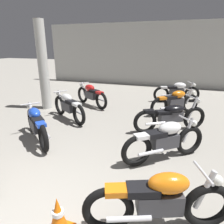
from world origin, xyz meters
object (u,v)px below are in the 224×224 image
(motorcycle_left_row_1, at_px, (36,124))
(motorcycle_right_row_1, at_px, (165,140))
(motorcycle_left_row_2, at_px, (68,106))
(motorcycle_right_row_2, at_px, (171,116))
(motorcycle_right_row_3, at_px, (176,102))
(traffic_cone, at_px, (58,216))
(motorcycle_left_row_3, at_px, (91,94))
(support_pillar, at_px, (43,66))
(motorcycle_right_row_4, at_px, (177,91))
(motorcycle_right_row_0, at_px, (160,200))

(motorcycle_left_row_1, relative_size, motorcycle_right_row_1, 1.01)
(motorcycle_left_row_2, xyz_separation_m, motorcycle_right_row_2, (3.21, 0.09, -0.01))
(motorcycle_right_row_3, distance_m, traffic_cone, 5.60)
(motorcycle_left_row_1, xyz_separation_m, motorcycle_right_row_3, (3.21, 3.32, 0.00))
(motorcycle_left_row_1, distance_m, motorcycle_right_row_3, 4.62)
(motorcycle_left_row_3, distance_m, traffic_cone, 5.87)
(support_pillar, distance_m, motorcycle_left_row_2, 2.03)
(motorcycle_left_row_3, height_order, motorcycle_right_row_4, same)
(motorcycle_right_row_0, bearing_deg, motorcycle_right_row_3, 90.25)
(motorcycle_right_row_1, xyz_separation_m, motorcycle_right_row_4, (0.05, 4.93, 0.00))
(motorcycle_right_row_0, height_order, motorcycle_right_row_4, same)
(support_pillar, relative_size, motorcycle_right_row_0, 1.71)
(motorcycle_right_row_2, bearing_deg, traffic_cone, -106.21)
(traffic_cone, bearing_deg, motorcycle_left_row_1, 133.31)
(motorcycle_right_row_2, height_order, motorcycle_right_row_3, motorcycle_right_row_2)
(motorcycle_right_row_2, relative_size, motorcycle_right_row_3, 1.20)
(support_pillar, relative_size, traffic_cone, 5.93)
(motorcycle_right_row_0, bearing_deg, motorcycle_left_row_2, 134.77)
(support_pillar, relative_size, motorcycle_left_row_3, 1.83)
(motorcycle_left_row_1, bearing_deg, traffic_cone, -46.69)
(support_pillar, relative_size, motorcycle_right_row_2, 1.67)
(motorcycle_right_row_2, bearing_deg, motorcycle_left_row_3, 153.16)
(motorcycle_left_row_3, bearing_deg, motorcycle_right_row_1, -45.60)
(motorcycle_right_row_1, xyz_separation_m, motorcycle_right_row_3, (0.07, 3.21, 0.00))
(motorcycle_right_row_0, relative_size, motorcycle_right_row_2, 0.98)
(support_pillar, distance_m, motorcycle_right_row_1, 5.35)
(motorcycle_left_row_3, distance_m, motorcycle_right_row_3, 3.24)
(motorcycle_right_row_3, bearing_deg, motorcycle_left_row_3, 179.51)
(motorcycle_right_row_1, bearing_deg, motorcycle_right_row_0, -87.01)
(motorcycle_right_row_0, distance_m, motorcycle_right_row_4, 6.72)
(motorcycle_right_row_2, distance_m, motorcycle_right_row_4, 3.31)
(motorcycle_left_row_3, bearing_deg, motorcycle_right_row_4, 27.79)
(motorcycle_left_row_1, distance_m, motorcycle_left_row_3, 3.34)
(motorcycle_right_row_1, bearing_deg, motorcycle_right_row_4, 89.41)
(motorcycle_right_row_3, bearing_deg, motorcycle_left_row_2, -152.87)
(motorcycle_left_row_1, distance_m, motorcycle_right_row_4, 5.97)
(motorcycle_right_row_1, relative_size, motorcycle_right_row_4, 0.83)
(motorcycle_left_row_1, height_order, motorcycle_right_row_4, same)
(motorcycle_right_row_4, bearing_deg, support_pillar, -151.40)
(motorcycle_left_row_1, bearing_deg, motorcycle_left_row_3, 90.43)
(motorcycle_right_row_4, distance_m, traffic_cone, 7.29)
(motorcycle_left_row_2, bearing_deg, motorcycle_left_row_1, -88.03)
(motorcycle_left_row_3, bearing_deg, motorcycle_right_row_3, -0.49)
(traffic_cone, bearing_deg, motorcycle_left_row_3, 110.49)
(motorcycle_right_row_0, xyz_separation_m, motorcycle_right_row_2, (-0.08, 3.41, -0.01))
(motorcycle_left_row_2, relative_size, traffic_cone, 3.21)
(motorcycle_left_row_2, xyz_separation_m, motorcycle_right_row_0, (3.29, -3.32, 0.00))
(motorcycle_left_row_3, bearing_deg, motorcycle_right_row_0, -57.00)
(motorcycle_right_row_3, bearing_deg, traffic_cone, -102.23)
(motorcycle_left_row_1, relative_size, motorcycle_right_row_4, 0.83)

